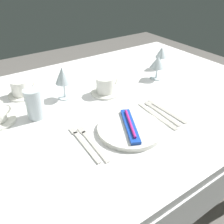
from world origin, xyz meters
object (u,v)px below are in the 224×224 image
object	(u,v)px
wine_glass_right	(161,54)
toothbrush_package	(130,125)
fork_outer	(91,142)
spoon_soup	(157,110)
spoon_dessert	(161,108)
wine_glass_centre	(63,77)
dinner_plate	(130,129)
drink_tumbler	(35,104)
dinner_knife	(157,116)
coffee_cup_far	(21,87)
wine_glass_left	(158,63)
fork_inner	(83,143)
coffee_cup_right	(106,85)

from	to	relation	value
wine_glass_right	toothbrush_package	bearing A→B (deg)	-143.61
fork_outer	spoon_soup	xyz separation A→B (m)	(0.34, 0.02, 0.00)
spoon_dessert	wine_glass_centre	distance (m)	0.46
fork_outer	spoon_dessert	xyz separation A→B (m)	(0.36, 0.02, 0.00)
dinner_plate	drink_tumbler	bearing A→B (deg)	131.59
dinner_knife	spoon_dessert	size ratio (longest dim) A/B	1.03
fork_outer	spoon_soup	distance (m)	0.34
coffee_cup_far	wine_glass_right	distance (m)	0.79
spoon_dessert	wine_glass_right	xyz separation A→B (m)	(0.32, 0.34, 0.08)
wine_glass_centre	wine_glass_right	bearing A→B (deg)	1.44
dinner_knife	coffee_cup_far	xyz separation A→B (m)	(-0.40, 0.49, 0.04)
coffee_cup_far	wine_glass_centre	distance (m)	0.22
coffee_cup_far	wine_glass_left	bearing A→B (deg)	-17.99
fork_inner	coffee_cup_right	bearing A→B (deg)	44.65
toothbrush_package	spoon_soup	bearing A→B (deg)	14.02
dinner_plate	coffee_cup_far	distance (m)	0.56
dinner_knife	coffee_cup_right	xyz separation A→B (m)	(-0.07, 0.29, 0.04)
spoon_dessert	coffee_cup_far	xyz separation A→B (m)	(-0.46, 0.46, 0.04)
fork_inner	spoon_soup	distance (m)	0.36
dinner_plate	wine_glass_left	bearing A→B (deg)	35.61
dinner_plate	spoon_dessert	size ratio (longest dim) A/B	1.11
toothbrush_package	spoon_dessert	size ratio (longest dim) A/B	0.92
dinner_plate	fork_outer	xyz separation A→B (m)	(-0.16, 0.02, -0.01)
dinner_knife	wine_glass_centre	size ratio (longest dim) A/B	1.50
dinner_knife	wine_glass_centre	bearing A→B (deg)	124.26
fork_outer	wine_glass_right	distance (m)	0.78
wine_glass_left	dinner_knife	bearing A→B (deg)	-132.20
fork_outer	wine_glass_left	xyz separation A→B (m)	(0.56, 0.27, 0.09)
wine_glass_centre	fork_outer	bearing A→B (deg)	-99.89
toothbrush_package	spoon_soup	xyz separation A→B (m)	(0.18, 0.05, -0.02)
dinner_knife	wine_glass_left	xyz separation A→B (m)	(0.25, 0.28, 0.09)
coffee_cup_far	drink_tumbler	distance (m)	0.21
toothbrush_package	fork_outer	size ratio (longest dim) A/B	0.94
fork_outer	spoon_dessert	world-z (taller)	spoon_dessert
wine_glass_left	drink_tumbler	bearing A→B (deg)	179.97
dinner_knife	wine_glass_right	xyz separation A→B (m)	(0.37, 0.38, 0.08)
dinner_plate	wine_glass_left	xyz separation A→B (m)	(0.40, 0.29, 0.08)
fork_inner	spoon_dessert	bearing A→B (deg)	1.58
dinner_plate	coffee_cup_right	size ratio (longest dim) A/B	2.19
fork_inner	dinner_knife	bearing A→B (deg)	-4.42
fork_outer	spoon_soup	bearing A→B (deg)	3.81
coffee_cup_right	coffee_cup_far	size ratio (longest dim) A/B	1.03
wine_glass_right	wine_glass_left	bearing A→B (deg)	-141.09
spoon_dessert	spoon_soup	bearing A→B (deg)	-177.27
toothbrush_package	wine_glass_centre	xyz separation A→B (m)	(-0.09, 0.37, 0.08)
spoon_soup	coffee_cup_right	bearing A→B (deg)	110.84
wine_glass_centre	drink_tumbler	distance (m)	0.19
wine_glass_right	dinner_plate	bearing A→B (deg)	-143.61
spoon_dessert	coffee_cup_right	distance (m)	0.29
wine_glass_centre	wine_glass_left	xyz separation A→B (m)	(0.50, -0.08, -0.02)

